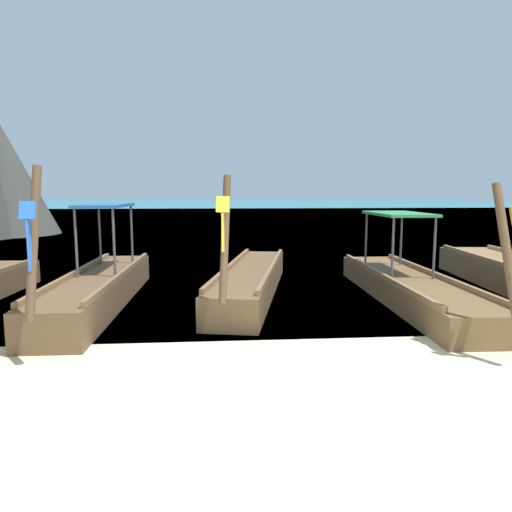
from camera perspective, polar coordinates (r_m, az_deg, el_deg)
The scene contains 5 objects.
ground at distance 5.96m, azimuth 2.91°, elevation -15.04°, with size 120.00×120.00×0.00m, color beige.
sea_water at distance 67.19m, azimuth -3.93°, elevation 5.78°, with size 120.00×120.00×0.00m, color #147A89.
longtail_boat_blue_ribbon at distance 10.18m, azimuth -18.31°, elevation -3.60°, with size 1.13×6.53×2.67m.
longtail_boat_yellow_ribbon at distance 10.67m, azimuth -0.60°, elevation -3.01°, with size 2.21×6.55×2.57m.
longtail_boat_orange_ribbon at distance 10.55m, azimuth 17.89°, elevation -3.48°, with size 1.41×7.10×2.44m.
Camera 1 is at (-0.73, -5.45, 2.31)m, focal length 33.33 mm.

